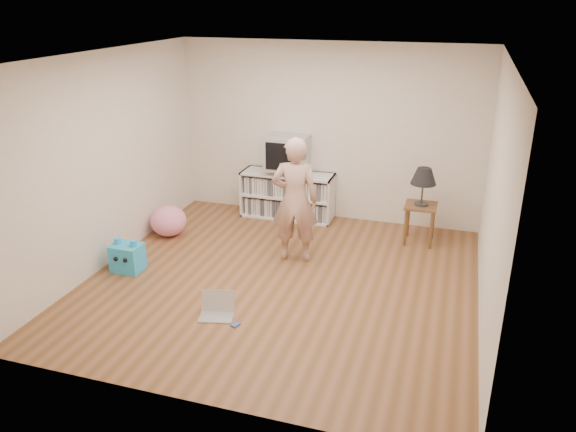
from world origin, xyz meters
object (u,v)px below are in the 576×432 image
at_px(dvd_deck, 288,171).
at_px(laptop, 217,309).
at_px(media_unit, 288,195).
at_px(table_lamp, 424,177).
at_px(plush_pink, 169,221).
at_px(side_table, 420,214).
at_px(person, 295,200).
at_px(crt_tv, 288,152).
at_px(plush_blue, 127,257).

distance_m(dvd_deck, laptop, 3.01).
height_order(media_unit, table_lamp, table_lamp).
distance_m(dvd_deck, plush_pink, 1.90).
xyz_separation_m(side_table, plush_pink, (-3.40, -0.81, -0.20)).
distance_m(side_table, person, 1.83).
distance_m(crt_tv, plush_pink, 1.99).
relative_size(side_table, plush_blue, 1.32).
relative_size(dvd_deck, person, 0.28).
relative_size(media_unit, laptop, 3.37).
height_order(media_unit, crt_tv, crt_tv).
xyz_separation_m(laptop, plush_pink, (-1.53, 1.76, 0.15)).
bearing_deg(crt_tv, person, -68.90).
xyz_separation_m(person, plush_pink, (-1.92, 0.20, -0.59)).
distance_m(table_lamp, laptop, 3.29).
distance_m(table_lamp, person, 1.79).
bearing_deg(crt_tv, media_unit, 90.00).
xyz_separation_m(media_unit, laptop, (0.13, -2.95, -0.28)).
xyz_separation_m(crt_tv, laptop, (0.13, -2.93, -0.95)).
xyz_separation_m(dvd_deck, plush_blue, (-1.35, -2.31, -0.56)).
bearing_deg(side_table, laptop, -126.13).
distance_m(media_unit, plush_blue, 2.69).
bearing_deg(plush_blue, plush_pink, 92.26).
height_order(person, laptop, person).
relative_size(dvd_deck, crt_tv, 0.75).
distance_m(crt_tv, laptop, 3.08).
xyz_separation_m(crt_tv, plush_pink, (-1.39, -1.17, -0.81)).
relative_size(crt_tv, table_lamp, 1.17).
relative_size(table_lamp, person, 0.32).
distance_m(side_table, laptop, 3.19).
bearing_deg(dvd_deck, plush_pink, -139.76).
relative_size(media_unit, person, 0.87).
relative_size(dvd_deck, plush_pink, 0.89).
bearing_deg(dvd_deck, crt_tv, -90.00).
relative_size(side_table, table_lamp, 1.07).
relative_size(crt_tv, plush_pink, 1.19).
distance_m(side_table, table_lamp, 0.53).
distance_m(media_unit, table_lamp, 2.13).
xyz_separation_m(side_table, plush_blue, (-3.35, -1.94, -0.24)).
bearing_deg(table_lamp, dvd_deck, 169.55).
distance_m(table_lamp, plush_blue, 3.95).
distance_m(side_table, plush_blue, 3.88).
xyz_separation_m(crt_tv, plush_blue, (-1.35, -2.31, -0.84)).
height_order(laptop, plush_blue, plush_blue).
bearing_deg(person, plush_blue, 17.24).
height_order(crt_tv, laptop, crt_tv).
bearing_deg(laptop, crt_tv, 79.03).
relative_size(media_unit, side_table, 2.55).
height_order(table_lamp, laptop, table_lamp).
bearing_deg(person, crt_tv, -77.96).
height_order(dvd_deck, laptop, dvd_deck).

